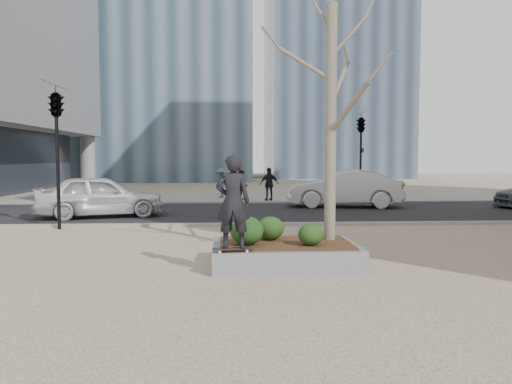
{
  "coord_description": "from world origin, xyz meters",
  "views": [
    {
      "loc": [
        -0.19,
        -10.28,
        2.26
      ],
      "look_at": [
        0.5,
        2.0,
        1.4
      ],
      "focal_mm": 35.0,
      "sensor_mm": 36.0,
      "label": 1
    }
  ],
  "objects": [
    {
      "name": "traffic_light_far",
      "position": [
        6.5,
        14.6,
        2.25
      ],
      "size": [
        0.6,
        2.48,
        4.5
      ],
      "primitive_type": null,
      "color": "black",
      "rests_on": "ground"
    },
    {
      "name": "shrub_left",
      "position": [
        0.19,
        -0.31,
        0.78
      ],
      "size": [
        0.68,
        0.68,
        0.58
      ],
      "primitive_type": "ellipsoid",
      "color": "#143B12",
      "rests_on": "planter_mulch"
    },
    {
      "name": "planter",
      "position": [
        1.0,
        0.0,
        0.23
      ],
      "size": [
        3.0,
        2.0,
        0.45
      ],
      "primitive_type": "cube",
      "color": "gray",
      "rests_on": "ground"
    },
    {
      "name": "shrub_right",
      "position": [
        1.47,
        -0.43,
        0.71
      ],
      "size": [
        0.52,
        0.52,
        0.44
      ],
      "primitive_type": "ellipsoid",
      "color": "#1A3B12",
      "rests_on": "planter_mulch"
    },
    {
      "name": "car_silver",
      "position": [
        5.03,
        11.84,
        0.86
      ],
      "size": [
        5.28,
        2.52,
        1.67
      ],
      "primitive_type": "imported",
      "rotation": [
        0.0,
        0.0,
        4.56
      ],
      "color": "#A1A4A9",
      "rests_on": "street"
    },
    {
      "name": "traffic_light_near",
      "position": [
        -5.5,
        5.6,
        2.25
      ],
      "size": [
        0.6,
        2.48,
        4.5
      ],
      "primitive_type": null,
      "color": "black",
      "rests_on": "ground"
    },
    {
      "name": "far_sidewalk",
      "position": [
        0.0,
        17.0,
        0.01
      ],
      "size": [
        60.0,
        6.0,
        0.02
      ],
      "primitive_type": "cube",
      "color": "gray",
      "rests_on": "ground"
    },
    {
      "name": "shrub_middle",
      "position": [
        0.71,
        0.28,
        0.74
      ],
      "size": [
        0.59,
        0.59,
        0.5
      ],
      "primitive_type": "ellipsoid",
      "color": "#193912",
      "rests_on": "planter_mulch"
    },
    {
      "name": "ground",
      "position": [
        0.0,
        0.0,
        0.0
      ],
      "size": [
        120.0,
        120.0,
        0.0
      ],
      "primitive_type": "plane",
      "color": "tan",
      "rests_on": "ground"
    },
    {
      "name": "pedestrian_c",
      "position": [
        1.93,
        15.28,
        0.88
      ],
      "size": [
        1.07,
        0.64,
        1.71
      ],
      "primitive_type": "imported",
      "rotation": [
        0.0,
        0.0,
        3.38
      ],
      "color": "black",
      "rests_on": "far_sidewalk"
    },
    {
      "name": "skateboarder",
      "position": [
        -0.1,
        -0.85,
        1.42
      ],
      "size": [
        0.68,
        0.46,
        1.79
      ],
      "primitive_type": "imported",
      "rotation": [
        0.0,
        0.0,
        3.09
      ],
      "color": "black",
      "rests_on": "skateboard"
    },
    {
      "name": "planter_mulch",
      "position": [
        1.0,
        0.0,
        0.47
      ],
      "size": [
        2.7,
        1.7,
        0.04
      ],
      "primitive_type": "cube",
      "color": "#382314",
      "rests_on": "planter"
    },
    {
      "name": "street",
      "position": [
        0.0,
        10.0,
        0.01
      ],
      "size": [
        60.0,
        8.0,
        0.02
      ],
      "primitive_type": "cube",
      "color": "black",
      "rests_on": "ground"
    },
    {
      "name": "skateboard",
      "position": [
        -0.1,
        -0.85,
        0.49
      ],
      "size": [
        0.8,
        0.29,
        0.08
      ],
      "primitive_type": null,
      "rotation": [
        0.0,
        0.0,
        0.12
      ],
      "color": "black",
      "rests_on": "planter"
    },
    {
      "name": "pedestrian_b",
      "position": [
        -0.61,
        17.39,
        0.84
      ],
      "size": [
        0.93,
        1.2,
        1.63
      ],
      "primitive_type": "imported",
      "rotation": [
        0.0,
        0.0,
        4.36
      ],
      "color": "#435D79",
      "rests_on": "far_sidewalk"
    },
    {
      "name": "pedestrian_a",
      "position": [
        0.52,
        16.17,
        0.8
      ],
      "size": [
        0.79,
        0.9,
        1.56
      ],
      "primitive_type": "imported",
      "rotation": [
        0.0,
        0.0,
        1.87
      ],
      "color": "black",
      "rests_on": "far_sidewalk"
    },
    {
      "name": "sycamore_tree",
      "position": [
        2.0,
        0.3,
        3.79
      ],
      "size": [
        2.8,
        2.8,
        6.6
      ],
      "primitive_type": null,
      "color": "gray",
      "rests_on": "planter_mulch"
    },
    {
      "name": "police_car",
      "position": [
        -4.98,
        8.63,
        0.81
      ],
      "size": [
        4.97,
        3.07,
        1.58
      ],
      "primitive_type": "imported",
      "rotation": [
        0.0,
        0.0,
        1.85
      ],
      "color": "silver",
      "rests_on": "street"
    }
  ]
}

